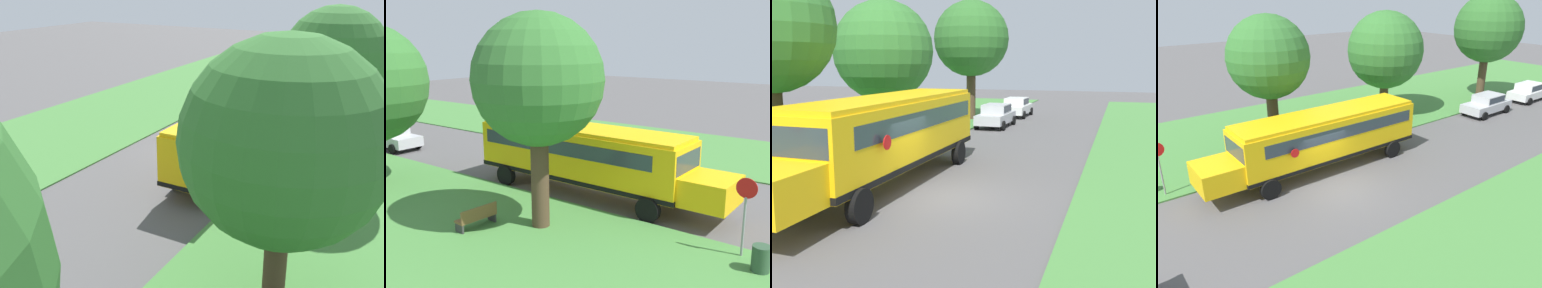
% 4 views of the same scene
% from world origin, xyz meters
% --- Properties ---
extents(ground_plane, '(120.00, 120.00, 0.00)m').
position_xyz_m(ground_plane, '(0.00, 0.00, 0.00)').
color(ground_plane, '#565454').
extents(school_bus, '(2.85, 12.42, 3.16)m').
position_xyz_m(school_bus, '(-2.51, 0.78, 1.92)').
color(school_bus, yellow).
rests_on(school_bus, ground).
extents(car_silver_nearest, '(2.02, 4.40, 1.56)m').
position_xyz_m(car_silver_nearest, '(-2.80, 16.51, 0.88)').
color(car_silver_nearest, '#B7B7BC').
rests_on(car_silver_nearest, ground).
extents(car_white_middle, '(2.02, 4.40, 1.56)m').
position_xyz_m(car_white_middle, '(-2.80, 22.96, 0.88)').
color(car_white_middle, silver).
rests_on(car_white_middle, ground).
extents(oak_tree_roadside_mid, '(5.68, 5.68, 7.87)m').
position_xyz_m(oak_tree_roadside_mid, '(-7.56, 9.74, 5.00)').
color(oak_tree_roadside_mid, '#4C3826').
rests_on(oak_tree_roadside_mid, ground).
extents(oak_tree_far_end, '(5.69, 5.69, 9.02)m').
position_xyz_m(oak_tree_far_end, '(-5.59, 19.91, 6.07)').
color(oak_tree_far_end, '#4C3826').
rests_on(oak_tree_far_end, ground).
extents(park_bench, '(1.64, 0.63, 0.92)m').
position_xyz_m(park_bench, '(-8.24, 1.70, 0.47)').
color(park_bench, brown).
rests_on(park_bench, ground).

